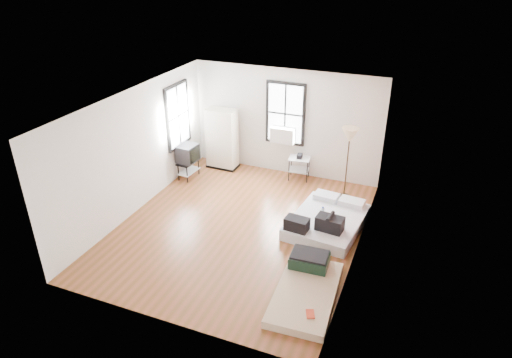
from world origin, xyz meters
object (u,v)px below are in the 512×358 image
at_px(side_table, 299,162).
at_px(tv_stand, 188,155).
at_px(floor_lamp, 350,138).
at_px(wardrobe, 222,139).
at_px(mattress_bare, 307,285).
at_px(mattress_main, 327,221).

bearing_deg(side_table, tv_stand, -159.89).
relative_size(side_table, tv_stand, 0.77).
relative_size(side_table, floor_lamp, 0.40).
height_order(wardrobe, floor_lamp, floor_lamp).
bearing_deg(mattress_bare, tv_stand, 139.39).
bearing_deg(floor_lamp, wardrobe, 172.98).
bearing_deg(mattress_main, tv_stand, 171.42).
bearing_deg(mattress_bare, mattress_main, 91.46).
relative_size(mattress_bare, floor_lamp, 1.11).
bearing_deg(side_table, mattress_main, -58.30).
bearing_deg(mattress_main, mattress_bare, -79.43).
xyz_separation_m(mattress_main, floor_lamp, (0.06, 1.52, 1.35)).
height_order(mattress_bare, tv_stand, tv_stand).
bearing_deg(mattress_main, side_table, 127.60).
xyz_separation_m(mattress_bare, floor_lamp, (-0.11, 3.65, 1.40)).
bearing_deg(floor_lamp, mattress_main, -92.41).
bearing_deg(side_table, mattress_bare, -71.13).
height_order(mattress_main, side_table, side_table).
relative_size(mattress_main, mattress_bare, 1.04).
xyz_separation_m(side_table, tv_stand, (-2.71, -0.99, 0.17)).
height_order(wardrobe, side_table, wardrobe).
xyz_separation_m(mattress_bare, wardrobe, (-3.58, 4.08, 0.70)).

